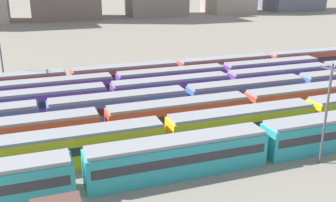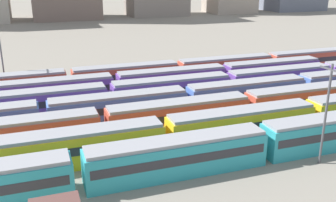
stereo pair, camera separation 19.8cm
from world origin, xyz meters
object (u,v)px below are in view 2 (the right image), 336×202
at_px(train_track_0, 263,142).
at_px(catenary_pole_0, 326,110).
at_px(catenary_pole_1, 2,56).
at_px(train_track_4, 326,74).
at_px(train_track_3, 186,100).
at_px(train_track_6, 178,71).
at_px(train_track_5, 172,80).

relative_size(train_track_0, catenary_pole_0, 7.13).
bearing_deg(catenary_pole_1, train_track_4, -14.28).
xyz_separation_m(train_track_3, catenary_pole_0, (7.39, -18.38, 3.89)).
xyz_separation_m(train_track_0, train_track_3, (-2.27, 15.60, 0.00)).
height_order(train_track_6, catenary_pole_1, catenary_pole_1).
height_order(train_track_3, catenary_pole_1, catenary_pole_1).
distance_m(train_track_4, catenary_pole_1, 53.91).
distance_m(train_track_3, train_track_5, 10.53).
bearing_deg(train_track_4, catenary_pole_1, 165.72).
relative_size(catenary_pole_0, catenary_pole_1, 0.96).
height_order(train_track_0, train_track_3, same).
bearing_deg(train_track_3, train_track_4, 10.51).
xyz_separation_m(train_track_5, catenary_pole_1, (-25.71, 8.06, 4.11)).
bearing_deg(train_track_4, train_track_5, 168.85).
relative_size(train_track_4, catenary_pole_1, 10.31).
bearing_deg(train_track_5, catenary_pole_0, -78.72).
bearing_deg(train_track_6, catenary_pole_1, 174.32).
xyz_separation_m(train_track_4, catenary_pole_0, (-20.64, -23.58, 3.89)).
bearing_deg(train_track_5, train_track_0, -88.64).
relative_size(train_track_3, train_track_4, 0.66).
relative_size(train_track_6, catenary_pole_1, 6.84).
height_order(catenary_pole_0, catenary_pole_1, catenary_pole_1).
bearing_deg(train_track_4, train_track_3, -169.49).
height_order(train_track_3, train_track_5, same).
height_order(train_track_3, train_track_6, same).
bearing_deg(catenary_pole_0, train_track_4, 48.81).
relative_size(train_track_0, train_track_3, 1.00).
distance_m(train_track_0, train_track_6, 31.29).
relative_size(train_track_0, train_track_5, 1.34).
relative_size(train_track_0, train_track_4, 0.66).
height_order(train_track_4, catenary_pole_0, catenary_pole_0).
distance_m(train_track_5, train_track_6, 6.00).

